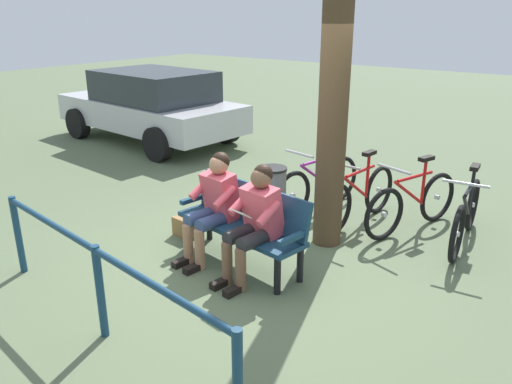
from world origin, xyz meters
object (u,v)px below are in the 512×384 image
(bicycle_orange, at_px, (412,203))
(parked_car, at_px, (151,104))
(person_reading, at_px, (255,218))
(bench, at_px, (245,219))
(bicycle_red, at_px, (466,216))
(person_companion, at_px, (214,202))
(handbag, at_px, (184,227))
(bicycle_green, at_px, (359,197))
(litter_bin, at_px, (273,195))
(bicycle_blue, at_px, (318,185))
(tree_trunk, at_px, (335,67))

(bicycle_orange, height_order, parked_car, parked_car)
(person_reading, bearing_deg, bench, -26.97)
(bicycle_red, xyz_separation_m, parked_car, (6.73, -1.29, 0.41))
(bench, bearing_deg, bicycle_orange, -112.42)
(bench, xyz_separation_m, bicycle_red, (-1.81, -1.89, -0.15))
(bicycle_red, xyz_separation_m, bicycle_orange, (0.65, -0.03, 0.00))
(person_companion, bearing_deg, bench, -152.68)
(bicycle_red, height_order, parked_car, parked_car)
(handbag, distance_m, bicycle_green, 2.26)
(person_companion, distance_m, handbag, 0.87)
(litter_bin, bearing_deg, bicycle_red, -159.52)
(litter_bin, height_order, bicycle_green, bicycle_green)
(person_reading, distance_m, person_companion, 0.64)
(handbag, xyz_separation_m, bicycle_green, (-1.52, -1.65, 0.24))
(handbag, bearing_deg, litter_bin, -121.76)
(litter_bin, relative_size, bicycle_blue, 0.45)
(person_companion, xyz_separation_m, litter_bin, (0.04, -1.18, -0.29))
(bench, distance_m, person_companion, 0.39)
(bicycle_red, distance_m, bicycle_blue, 1.95)
(person_reading, distance_m, bicycle_green, 1.97)
(handbag, height_order, tree_trunk, tree_trunk)
(handbag, height_order, bicycle_green, bicycle_green)
(litter_bin, distance_m, bicycle_blue, 0.81)
(person_companion, height_order, tree_trunk, tree_trunk)
(litter_bin, xyz_separation_m, parked_car, (4.55, -2.11, 0.40))
(bicycle_orange, bearing_deg, bicycle_red, 105.44)
(bench, height_order, bicycle_orange, bicycle_orange)
(person_companion, relative_size, bicycle_orange, 0.74)
(bicycle_blue, distance_m, parked_car, 4.98)
(litter_bin, bearing_deg, bicycle_orange, -151.00)
(parked_car, bearing_deg, tree_trunk, 162.51)
(bench, relative_size, bicycle_green, 0.99)
(litter_bin, xyz_separation_m, bicycle_red, (-2.19, -0.82, -0.02))
(person_reading, height_order, bicycle_orange, person_reading)
(bicycle_blue, bearing_deg, litter_bin, -5.91)
(litter_bin, xyz_separation_m, bicycle_blue, (-0.23, -0.77, -0.02))
(bicycle_red, bearing_deg, handbag, -62.94)
(bicycle_orange, bearing_deg, bench, -12.76)
(litter_bin, bearing_deg, tree_trunk, 174.02)
(tree_trunk, bearing_deg, litter_bin, -5.98)
(handbag, distance_m, litter_bin, 1.20)
(bicycle_red, relative_size, bicycle_blue, 1.01)
(tree_trunk, xyz_separation_m, litter_bin, (0.86, -0.09, -1.68))
(person_reading, relative_size, litter_bin, 1.59)
(bench, bearing_deg, person_companion, 27.32)
(bicycle_orange, height_order, bicycle_blue, same)
(bicycle_blue, bearing_deg, parked_car, -94.68)
(tree_trunk, distance_m, litter_bin, 1.89)
(person_companion, distance_m, bicycle_red, 2.95)
(bicycle_red, bearing_deg, tree_trunk, -61.54)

